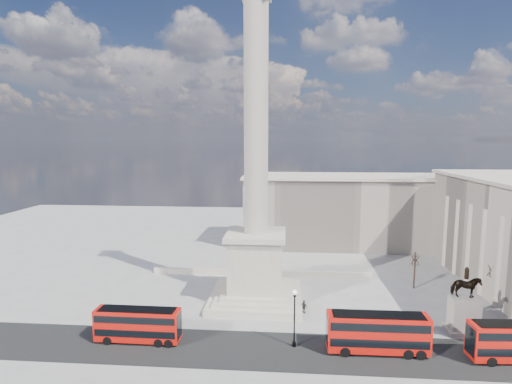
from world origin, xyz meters
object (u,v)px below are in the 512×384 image
at_px(equestrian_statue, 464,310).
at_px(pedestrian_walking, 423,331).
at_px(nelsons_column, 256,219).
at_px(victorian_lamp, 294,313).
at_px(red_bus_b, 378,333).
at_px(pedestrian_standing, 425,327).
at_px(pedestrian_crossing, 304,307).
at_px(red_bus_a, 138,325).

distance_m(equestrian_statue, pedestrian_walking, 6.28).
height_order(nelsons_column, equestrian_statue, nelsons_column).
height_order(victorian_lamp, pedestrian_walking, victorian_lamp).
height_order(nelsons_column, red_bus_b, nelsons_column).
distance_m(pedestrian_standing, pedestrian_crossing, 16.12).
bearing_deg(pedestrian_walking, red_bus_b, -142.15).
bearing_deg(pedestrian_crossing, equestrian_statue, -148.75).
bearing_deg(red_bus_b, equestrian_statue, 25.63).
xyz_separation_m(equestrian_statue, pedestrian_standing, (-4.91, -0.38, -2.31)).
relative_size(victorian_lamp, pedestrian_standing, 4.61).
bearing_deg(pedestrian_standing, red_bus_b, 23.13).
relative_size(nelsons_column, pedestrian_crossing, 26.16).
bearing_deg(pedestrian_crossing, pedestrian_walking, -159.03).
height_order(red_bus_a, pedestrian_standing, red_bus_a).
height_order(pedestrian_walking, pedestrian_crossing, pedestrian_crossing).
distance_m(nelsons_column, red_bus_b, 23.62).
distance_m(pedestrian_walking, pedestrian_standing, 1.52).
height_order(nelsons_column, pedestrian_walking, nelsons_column).
height_order(victorian_lamp, pedestrian_crossing, victorian_lamp).
distance_m(nelsons_column, pedestrian_walking, 27.18).
distance_m(victorian_lamp, pedestrian_standing, 18.04).
bearing_deg(equestrian_statue, pedestrian_walking, -162.72).
xyz_separation_m(red_bus_b, equestrian_statue, (12.18, 5.92, 0.61)).
xyz_separation_m(nelsons_column, victorian_lamp, (5.70, -13.88, -8.70)).
xyz_separation_m(victorian_lamp, pedestrian_crossing, (1.58, 9.54, -3.26)).
relative_size(nelsons_column, red_bus_a, 4.75).
height_order(nelsons_column, red_bus_a, nelsons_column).
relative_size(red_bus_b, pedestrian_walking, 7.19).
distance_m(nelsons_column, victorian_lamp, 17.34).
relative_size(victorian_lamp, pedestrian_walking, 4.41).
height_order(pedestrian_walking, pedestrian_standing, pedestrian_walking).
bearing_deg(equestrian_statue, red_bus_a, -172.26).
bearing_deg(red_bus_a, red_bus_b, 0.05).
xyz_separation_m(nelsons_column, pedestrian_walking, (22.04, -10.33, -12.11)).
bearing_deg(pedestrian_crossing, victorian_lamp, 123.68).
bearing_deg(equestrian_statue, pedestrian_crossing, 168.19).
bearing_deg(pedestrian_walking, equestrian_statue, 22.76).
bearing_deg(pedestrian_walking, victorian_lamp, -162.27).
xyz_separation_m(red_bus_a, pedestrian_walking, (35.52, 3.85, -1.41)).
height_order(red_bus_a, pedestrian_walking, red_bus_a).
bearing_deg(pedestrian_standing, red_bus_a, -5.96).
bearing_deg(red_bus_b, pedestrian_walking, 32.09).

